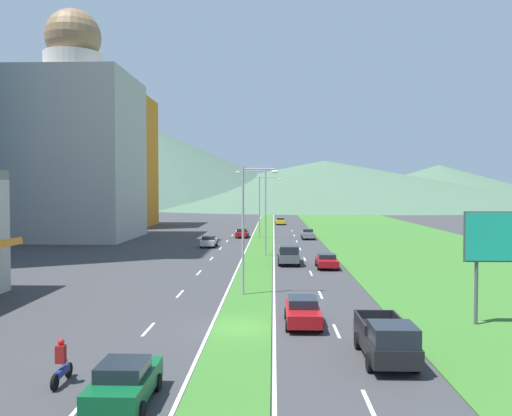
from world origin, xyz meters
TOP-DOWN VIEW (x-y plane):
  - ground_plane at (0.00, 0.00)m, footprint 600.00×600.00m
  - grass_median at (0.00, 60.00)m, footprint 3.20×240.00m
  - grass_verge_right at (20.60, 60.00)m, footprint 24.00×240.00m
  - lane_dash_left_1 at (-5.10, -10.17)m, footprint 0.16×2.80m
  - lane_dash_left_2 at (-5.10, -0.33)m, footprint 0.16×2.80m
  - lane_dash_left_3 at (-5.10, 9.50)m, footprint 0.16×2.80m
  - lane_dash_left_4 at (-5.10, 19.33)m, footprint 0.16×2.80m
  - lane_dash_left_5 at (-5.10, 29.17)m, footprint 0.16×2.80m
  - lane_dash_left_6 at (-5.10, 39.00)m, footprint 0.16×2.80m
  - lane_dash_left_7 at (-5.10, 48.83)m, footprint 0.16×2.80m
  - lane_dash_left_8 at (-5.10, 58.66)m, footprint 0.16×2.80m
  - lane_dash_left_9 at (-5.10, 68.50)m, footprint 0.16×2.80m
  - lane_dash_right_1 at (5.10, -10.17)m, footprint 0.16×2.80m
  - lane_dash_right_2 at (5.10, -0.33)m, footprint 0.16×2.80m
  - lane_dash_right_3 at (5.10, 9.50)m, footprint 0.16×2.80m
  - lane_dash_right_4 at (5.10, 19.33)m, footprint 0.16×2.80m
  - lane_dash_right_5 at (5.10, 29.17)m, footprint 0.16×2.80m
  - lane_dash_right_6 at (5.10, 39.00)m, footprint 0.16×2.80m
  - lane_dash_right_7 at (5.10, 48.83)m, footprint 0.16×2.80m
  - lane_dash_right_8 at (5.10, 58.66)m, footprint 0.16×2.80m
  - lane_dash_right_9 at (5.10, 68.50)m, footprint 0.16×2.80m
  - edge_line_median_left at (-1.75, 60.00)m, footprint 0.16×240.00m
  - edge_line_median_right at (1.75, 60.00)m, footprint 0.16×240.00m
  - domed_building at (-28.82, 52.22)m, footprint 17.98×17.98m
  - midrise_colored at (-32.22, 78.30)m, footprint 17.58×17.58m
  - hill_far_left at (-56.64, 230.31)m, footprint 170.45×170.45m
  - hill_far_center at (27.56, 239.52)m, footprint 226.62×226.62m
  - hill_far_right at (94.33, 273.31)m, footprint 143.61×143.61m
  - street_lamp_near at (-0.20, 9.18)m, footprint 2.67×0.28m
  - street_lamp_mid at (0.41, 31.41)m, footprint 3.49×0.28m
  - street_lamp_far at (-0.08, 53.67)m, footprint 3.56×0.39m
  - billboard_roadside at (14.52, 1.10)m, footprint 4.43×0.28m
  - car_0 at (-6.79, 40.76)m, footprint 1.97×4.04m
  - car_1 at (6.93, 52.54)m, footprint 1.90×4.45m
  - car_2 at (6.85, 22.56)m, footprint 2.03×4.37m
  - car_3 at (3.35, 0.91)m, footprint 1.99×4.61m
  - car_4 at (3.19, 85.42)m, footprint 1.98×4.49m
  - car_5 at (-3.57, -10.41)m, footprint 2.01×4.21m
  - car_6 at (-3.25, 54.93)m, footprint 1.95×4.79m
  - pickup_truck_0 at (3.24, 24.98)m, footprint 2.18×5.40m
  - pickup_truck_1 at (6.70, -5.44)m, footprint 2.18×5.40m
  - motorcycle_rider at (-6.58, -8.52)m, footprint 0.36×2.00m

SIDE VIEW (x-z plane):
  - ground_plane at x=0.00m, z-range 0.00..0.00m
  - lane_dash_left_1 at x=-5.10m, z-range 0.00..0.01m
  - lane_dash_left_2 at x=-5.10m, z-range 0.00..0.01m
  - lane_dash_left_3 at x=-5.10m, z-range 0.00..0.01m
  - lane_dash_left_4 at x=-5.10m, z-range 0.00..0.01m
  - lane_dash_left_5 at x=-5.10m, z-range 0.00..0.01m
  - lane_dash_left_6 at x=-5.10m, z-range 0.00..0.01m
  - lane_dash_left_7 at x=-5.10m, z-range 0.00..0.01m
  - lane_dash_left_8 at x=-5.10m, z-range 0.00..0.01m
  - lane_dash_left_9 at x=-5.10m, z-range 0.00..0.01m
  - lane_dash_right_1 at x=5.10m, z-range 0.00..0.01m
  - lane_dash_right_2 at x=5.10m, z-range 0.00..0.01m
  - lane_dash_right_3 at x=5.10m, z-range 0.00..0.01m
  - lane_dash_right_4 at x=5.10m, z-range 0.00..0.01m
  - lane_dash_right_5 at x=5.10m, z-range 0.00..0.01m
  - lane_dash_right_6 at x=5.10m, z-range 0.00..0.01m
  - lane_dash_right_7 at x=5.10m, z-range 0.00..0.01m
  - lane_dash_right_8 at x=5.10m, z-range 0.00..0.01m
  - lane_dash_right_9 at x=5.10m, z-range 0.00..0.01m
  - edge_line_median_left at x=-1.75m, z-range 0.00..0.01m
  - edge_line_median_right at x=1.75m, z-range 0.00..0.01m
  - grass_median at x=0.00m, z-range 0.00..0.06m
  - grass_verge_right at x=20.60m, z-range 0.00..0.06m
  - car_2 at x=6.85m, z-range 0.03..1.40m
  - car_6 at x=-3.25m, z-range 0.03..1.44m
  - motorcycle_rider at x=-6.58m, z-range -0.15..1.65m
  - car_4 at x=3.19m, z-range 0.02..1.49m
  - car_0 at x=-6.79m, z-range 0.02..1.50m
  - car_3 at x=3.35m, z-range 0.02..1.54m
  - car_1 at x=6.93m, z-range 0.02..1.56m
  - car_5 at x=-3.57m, z-range 0.01..1.59m
  - pickup_truck_0 at x=3.24m, z-range -0.02..1.98m
  - pickup_truck_1 at x=6.70m, z-range -0.02..1.98m
  - billboard_roadside at x=14.52m, z-range 1.48..7.88m
  - street_lamp_near at x=-0.20m, z-range 0.67..9.89m
  - street_lamp_far at x=-0.08m, z-range 0.77..10.32m
  - street_lamp_mid at x=0.41m, z-range 0.77..10.63m
  - hill_far_right at x=94.33m, z-range 0.00..21.08m
  - hill_far_center at x=27.56m, z-range 0.00..21.82m
  - midrise_colored at x=-32.22m, z-range 0.00..26.24m
  - domed_building at x=-28.82m, z-range -3.40..31.53m
  - hill_far_left at x=-56.64m, z-range 0.00..36.74m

